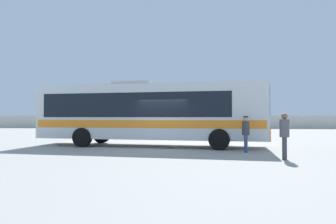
# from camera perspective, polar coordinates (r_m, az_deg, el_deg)

# --- Properties ---
(ground_plane) EXTENTS (300.00, 300.00, 0.00)m
(ground_plane) POSITION_cam_1_polar(r_m,az_deg,el_deg) (25.13, 1.07, -4.72)
(ground_plane) COLOR #A3A099
(perimeter_wall) EXTENTS (80.00, 0.30, 1.86)m
(perimeter_wall) POSITION_cam_1_polar(r_m,az_deg,el_deg) (42.27, 2.41, -1.97)
(perimeter_wall) COLOR beige
(perimeter_wall) RESTS_ON ground_plane
(coach_bus_silver_orange) EXTENTS (12.70, 4.09, 3.60)m
(coach_bus_silver_orange) POSITION_cam_1_polar(r_m,az_deg,el_deg) (16.12, -4.16, 0.08)
(coach_bus_silver_orange) COLOR silver
(coach_bus_silver_orange) RESTS_ON ground_plane
(attendant_by_bus_door) EXTENTS (0.36, 0.36, 1.66)m
(attendant_by_bus_door) POSITION_cam_1_polar(r_m,az_deg,el_deg) (13.59, 15.14, -3.79)
(attendant_by_bus_door) COLOR #33476B
(attendant_by_bus_door) RESTS_ON ground_plane
(passenger_waiting_on_apron) EXTENTS (0.46, 0.46, 1.76)m
(passenger_waiting_on_apron) POSITION_cam_1_polar(r_m,az_deg,el_deg) (11.79, 22.05, -3.94)
(passenger_waiting_on_apron) COLOR #38383D
(passenger_waiting_on_apron) RESTS_ON ground_plane
(parked_car_leftmost_red) EXTENTS (4.55, 2.04, 1.53)m
(parked_car_leftmost_red) POSITION_cam_1_polar(r_m,az_deg,el_deg) (41.76, -14.80, -2.12)
(parked_car_leftmost_red) COLOR red
(parked_car_leftmost_red) RESTS_ON ground_plane
(parked_car_second_white) EXTENTS (4.40, 2.03, 1.44)m
(parked_car_second_white) POSITION_cam_1_polar(r_m,az_deg,el_deg) (39.95, -6.59, -2.25)
(parked_car_second_white) COLOR silver
(parked_car_second_white) RESTS_ON ground_plane
(utility_pole_near) EXTENTS (1.77, 0.56, 7.26)m
(utility_pole_near) POSITION_cam_1_polar(r_m,az_deg,el_deg) (47.52, 17.71, 1.65)
(utility_pole_near) COLOR #4C3823
(utility_pole_near) RESTS_ON ground_plane
(roadside_tree_left) EXTENTS (5.29, 5.29, 6.96)m
(roadside_tree_left) POSITION_cam_1_polar(r_m,az_deg,el_deg) (48.37, -9.94, 2.63)
(roadside_tree_left) COLOR brown
(roadside_tree_left) RESTS_ON ground_plane
(roadside_tree_midleft) EXTENTS (4.81, 4.81, 6.67)m
(roadside_tree_midleft) POSITION_cam_1_polar(r_m,az_deg,el_deg) (46.06, 0.33, 2.69)
(roadside_tree_midleft) COLOR brown
(roadside_tree_midleft) RESTS_ON ground_plane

